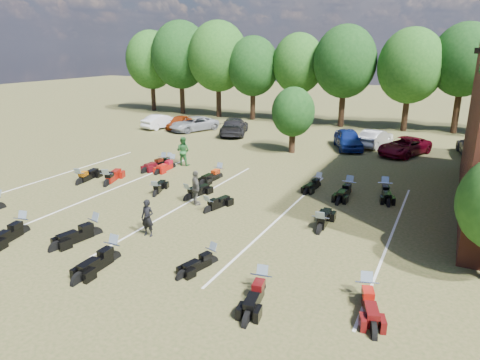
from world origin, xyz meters
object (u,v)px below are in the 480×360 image
Objects in this scene: person_green at (183,151)px; motorcycle_0 at (24,233)px; car_0 at (179,122)px; motorcycle_14 at (163,167)px; person_grey at (196,188)px; car_4 at (348,139)px; person_black at (147,218)px; motorcycle_3 at (114,260)px; motorcycle_7 at (107,185)px.

person_green is 0.80× the size of motorcycle_0.
car_0 is 1.95× the size of person_green.
motorcycle_14 is at bearing 38.32° from person_green.
person_grey reaches higher than motorcycle_14.
car_4 reaches higher than car_0.
person_grey reaches higher than motorcycle_0.
person_black is at bearing 136.53° from person_grey.
motorcycle_3 is 0.97× the size of motorcycle_7.
person_green is (-5.08, 10.22, 0.17)m from person_black.
motorcycle_7 reaches higher than motorcycle_3.
car_0 is 13.69m from person_green.
motorcycle_0 is 6.89m from motorcycle_7.
car_0 is 24.93m from motorcycle_0.
motorcycle_7 reaches higher than motorcycle_14.
person_black reaches higher than motorcycle_0.
car_4 is at bearing -136.68° from person_green.
car_4 is 1.79× the size of motorcycle_7.
motorcycle_0 is at bearing -82.24° from car_0.
motorcycle_0 is at bearing 85.42° from person_green.
motorcycle_0 reaches higher than motorcycle_14.
person_grey is 0.73× the size of motorcycle_3.
car_4 is 2.81× the size of person_black.
motorcycle_14 is (-9.85, -10.88, -0.77)m from car_4.
motorcycle_0 is 5.19m from motorcycle_3.
motorcycle_7 is (-1.54, 6.71, 0.00)m from motorcycle_0.
motorcycle_7 is (-6.34, 0.37, -0.90)m from person_grey.
person_grey is at bearing 157.27° from motorcycle_7.
car_0 is at bearing 96.15° from motorcycle_0.
car_4 is 24.04m from motorcycle_0.
car_0 is 25.02m from person_black.
person_black is 0.89× the size of person_grey.
motorcycle_3 is 13.21m from motorcycle_14.
person_black reaches higher than car_4.
motorcycle_14 is at bearing -155.46° from car_4.
person_green is at bearing 48.41° from motorcycle_14.
person_black is (13.06, -21.34, 0.15)m from car_0.
person_grey is at bearing 91.53° from motorcycle_3.
person_black reaches higher than motorcycle_7.
car_4 is at bearing 75.44° from person_black.
motorcycle_0 is at bearing 96.66° from person_grey.
motorcycle_7 is (-10.28, -15.66, -0.77)m from car_4.
person_black reaches higher than motorcycle_3.
car_0 is 2.11× the size of person_grey.
motorcycle_7 is at bearing 90.21° from motorcycle_0.
person_black is 0.66× the size of motorcycle_3.
car_4 is at bearing -15.20° from car_0.
motorcycle_3 is 1.03× the size of motorcycle_14.
car_0 is 1.60× the size of motorcycle_14.
car_4 reaches higher than motorcycle_14.
person_green reaches higher than person_grey.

